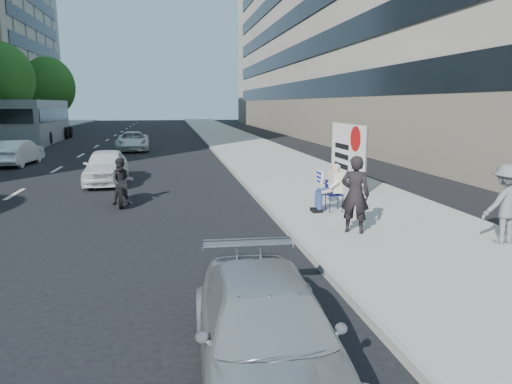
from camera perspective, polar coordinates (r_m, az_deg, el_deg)
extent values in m
plane|color=black|center=(9.10, -2.40, -8.48)|extent=(160.00, 160.00, 0.00)
cube|color=gray|center=(29.12, -0.23, 5.16)|extent=(5.00, 120.00, 0.15)
cube|color=gray|center=(44.94, 14.30, 19.58)|extent=(14.00, 70.00, 20.00)
cylinder|color=#382616|center=(40.50, -28.81, 7.46)|extent=(0.30, 0.30, 2.97)
ellipsoid|color=#1C4A13|center=(40.52, -29.26, 12.26)|extent=(4.80, 4.80, 5.52)
cylinder|color=#382616|center=(53.99, -24.22, 8.21)|extent=(0.30, 0.30, 2.62)
ellipsoid|color=#1C4A13|center=(53.99, -24.52, 11.88)|extent=(5.40, 5.40, 6.21)
cylinder|color=#141252|center=(12.35, 9.22, -1.59)|extent=(0.02, 0.02, 0.45)
cylinder|color=#141252|center=(12.47, 10.78, -1.51)|extent=(0.02, 0.02, 0.45)
cylinder|color=#141252|center=(12.68, 8.67, -1.24)|extent=(0.02, 0.02, 0.45)
cylinder|color=#141252|center=(12.80, 10.20, -1.17)|extent=(0.02, 0.02, 0.45)
cube|color=#141252|center=(12.52, 9.75, -0.30)|extent=(0.40, 0.40, 0.03)
cube|color=#141252|center=(12.66, 9.48, 0.68)|extent=(0.40, 0.02, 0.40)
cylinder|color=navy|center=(12.34, 8.97, -0.04)|extent=(0.44, 0.17, 0.17)
cylinder|color=navy|center=(12.32, 7.97, -1.13)|extent=(0.14, 0.14, 0.46)
cube|color=black|center=(12.36, 7.67, -2.37)|extent=(0.26, 0.11, 0.10)
cylinder|color=navy|center=(12.53, 8.66, 0.13)|extent=(0.44, 0.17, 0.17)
cylinder|color=navy|center=(12.50, 7.68, -0.94)|extent=(0.14, 0.14, 0.46)
cube|color=black|center=(12.54, 7.39, -2.16)|extent=(0.26, 0.11, 0.10)
cube|color=beige|center=(12.47, 9.89, 1.25)|extent=(0.26, 0.42, 0.56)
sphere|color=tan|center=(12.41, 9.95, 2.94)|extent=(0.23, 0.23, 0.23)
ellipsoid|color=gray|center=(12.42, 10.04, 3.08)|extent=(0.22, 0.24, 0.19)
ellipsoid|color=gray|center=(12.39, 9.59, 2.61)|extent=(0.10, 0.14, 0.13)
cylinder|color=beige|center=(12.21, 9.75, 0.91)|extent=(0.30, 0.10, 0.25)
cylinder|color=tan|center=(12.18, 8.84, 0.05)|extent=(0.29, 0.09, 0.14)
cylinder|color=beige|center=(12.68, 9.19, 1.53)|extent=(0.26, 0.20, 0.32)
cylinder|color=tan|center=(12.79, 8.42, 1.18)|extent=(0.30, 0.21, 0.18)
cube|color=white|center=(12.88, 7.92, 1.85)|extent=(0.03, 0.55, 0.40)
imported|color=slate|center=(10.80, 28.74, -1.31)|extent=(1.15, 0.75, 1.67)
imported|color=black|center=(10.46, 12.28, -0.30)|extent=(0.77, 0.69, 1.76)
cylinder|color=#4C4C4C|center=(14.74, 13.58, 3.73)|extent=(0.06, 0.06, 2.20)
cylinder|color=#4C4C4C|center=(17.50, 9.58, 4.99)|extent=(0.06, 0.06, 2.20)
cube|color=silver|center=(16.08, 11.36, 4.95)|extent=(0.04, 3.00, 1.90)
cylinder|color=#A50C0C|center=(15.38, 12.32, 6.51)|extent=(0.01, 0.84, 0.84)
cube|color=black|center=(16.52, 10.66, 5.65)|extent=(0.01, 1.30, 0.18)
cube|color=black|center=(16.56, 10.62, 4.44)|extent=(0.01, 1.30, 0.18)
cube|color=black|center=(16.60, 10.57, 3.24)|extent=(0.01, 1.30, 0.18)
imported|color=#ABADB2|center=(5.25, 1.32, -17.13)|extent=(1.76, 3.92, 1.12)
imported|color=white|center=(18.52, -18.20, 3.07)|extent=(1.73, 3.93, 1.32)
imported|color=white|center=(25.84, -27.65, 4.39)|extent=(1.65, 3.89, 1.25)
imported|color=white|center=(31.11, -15.16, 6.15)|extent=(2.22, 4.51, 1.23)
cylinder|color=black|center=(13.91, -16.55, -0.72)|extent=(0.18, 0.65, 0.64)
cylinder|color=black|center=(15.28, -16.03, 0.33)|extent=(0.18, 0.65, 0.64)
cube|color=black|center=(14.55, -16.33, 0.72)|extent=(0.37, 1.22, 0.35)
imported|color=black|center=(14.43, -16.40, 1.28)|extent=(0.74, 0.61, 1.42)
cube|color=gray|center=(40.44, -25.46, 7.98)|extent=(3.03, 12.10, 3.30)
cube|color=black|center=(40.76, -27.26, 8.62)|extent=(0.57, 11.49, 1.00)
cube|color=black|center=(40.12, -23.75, 8.88)|extent=(0.57, 11.49, 1.00)
cube|color=black|center=(34.63, -28.04, 8.34)|extent=(2.40, 0.17, 1.00)
cylinder|color=black|center=(36.54, -28.98, 5.65)|extent=(0.29, 1.01, 1.00)
cylinder|color=black|center=(35.84, -25.17, 5.90)|extent=(0.29, 1.01, 1.00)
cylinder|color=black|center=(38.44, -28.06, 5.93)|extent=(0.29, 1.01, 1.00)
cylinder|color=black|center=(37.77, -24.42, 6.17)|extent=(0.29, 1.01, 1.00)
cylinder|color=black|center=(44.19, -25.77, 6.62)|extent=(0.29, 1.01, 1.00)
cylinder|color=black|center=(43.61, -22.58, 6.82)|extent=(0.29, 1.01, 1.00)
cylinder|color=black|center=(45.64, -25.29, 6.76)|extent=(0.29, 1.01, 1.00)
cylinder|color=black|center=(45.08, -22.20, 6.96)|extent=(0.29, 1.01, 1.00)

